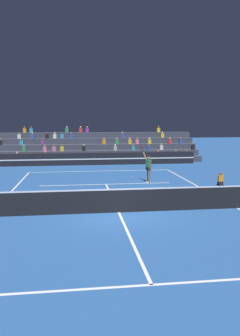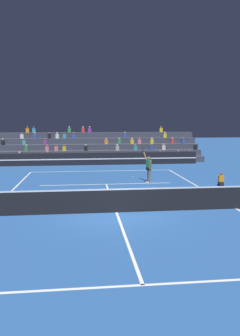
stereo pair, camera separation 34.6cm
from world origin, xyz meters
name	(u,v)px [view 1 (the left image)]	position (x,y,z in m)	size (l,w,h in m)	color
ground_plane	(119,212)	(0.00, 0.00, 0.00)	(120.00, 120.00, 0.00)	#285699
court_lines	(119,212)	(0.00, 0.00, 0.00)	(11.10, 23.90, 0.01)	white
tennis_net	(119,200)	(0.00, 0.00, 0.54)	(12.00, 0.10, 1.10)	#2D6B38
sponsor_banner_wall	(97,159)	(0.00, 15.57, 0.55)	(18.00, 0.26, 1.10)	black
bleacher_stand	(95,150)	(0.00, 19.37, 1.02)	(20.38, 4.75, 3.38)	#383D4C
ball_kid_courtside	(220,180)	(6.95, 5.07, 0.33)	(0.30, 0.36, 0.84)	black
tennis_player	(148,168)	(2.72, 6.52, 0.98)	(0.55, 1.19, 2.36)	brown
tennis_ball	(132,177)	(2.05, 8.75, 0.03)	(0.07, 0.07, 0.07)	#C6DB33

